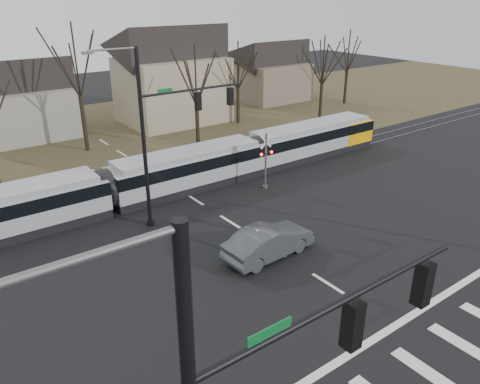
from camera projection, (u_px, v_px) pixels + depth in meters
ground at (361, 304)px, 20.66m from camera, size 140.00×140.00×0.00m
grass_verge at (96, 137)px, 44.29m from camera, size 140.00×28.00×0.01m
crosswalk at (444, 357)px, 17.70m from camera, size 27.00×2.60×0.01m
stop_line at (395, 326)px, 19.33m from camera, size 28.00×0.35×0.01m
lane_dashes at (180, 190)px, 32.47m from camera, size 0.18×30.00×0.01m
rail_pair at (182, 191)px, 32.31m from camera, size 90.00×1.52×0.06m
tram at (187, 168)px, 32.20m from camera, size 36.39×2.70×2.76m
sedan at (269, 242)px, 24.12m from camera, size 2.44×5.36×1.69m
signal_pole_far at (169, 127)px, 26.32m from camera, size 9.28×0.44×10.20m
rail_crossing_signal at (266, 163)px, 32.09m from camera, size 1.08×0.36×4.00m
tree_row at (138, 92)px, 38.97m from camera, size 59.20×7.20×10.00m
house_b at (22, 95)px, 42.94m from camera, size 8.64×7.56×7.65m
house_c at (171, 71)px, 47.87m from camera, size 10.80×8.64×10.10m
house_d at (271, 68)px, 58.04m from camera, size 8.64×7.56×7.65m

